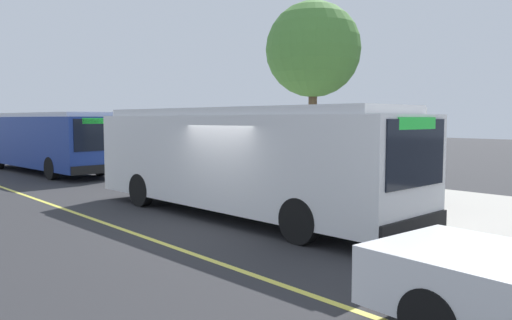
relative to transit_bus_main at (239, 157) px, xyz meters
name	(u,v)px	position (x,y,z in m)	size (l,w,h in m)	color
ground_plane	(227,225)	(0.74, -1.01, -1.62)	(120.00, 120.00, 0.00)	#2B2B2D
sidewalk_curb	(370,197)	(0.74, 4.99, -1.54)	(44.00, 6.40, 0.15)	#A8A399
lane_stripe_center	(149,239)	(0.74, -3.21, -1.61)	(36.00, 0.14, 0.01)	#E0D64C
transit_bus_main	(239,157)	(0.00, 0.00, 0.00)	(10.67, 2.91, 2.95)	white
transit_bus_second	(46,140)	(-15.22, 0.10, 0.00)	(11.04, 3.21, 2.95)	navy
bus_shelter	(375,142)	(0.98, 4.86, 0.30)	(2.90, 1.60, 2.48)	#333338
waiting_bench	(377,182)	(1.13, 4.82, -0.98)	(1.60, 0.48, 0.95)	brown
route_sign_post	(418,148)	(4.02, 2.30, 0.34)	(0.44, 0.08, 2.80)	#333338
pedestrian_commuter	(406,179)	(3.51, 2.66, -0.50)	(0.24, 0.40, 1.69)	#282D47
street_tree_near_shelter	(313,50)	(-3.89, 7.28, 3.92)	(3.99, 3.99, 7.40)	brown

